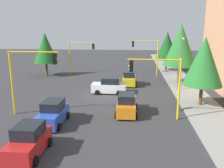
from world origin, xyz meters
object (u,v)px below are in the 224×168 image
Objects in this scene: traffic_signal_near_left at (158,76)px; car_orange at (127,104)px; traffic_signal_far_right at (80,51)px; street_lamp_curbside at (180,57)px; car_blue at (53,113)px; traffic_signal_near_right at (30,70)px; tree_roadside_far at (167,46)px; traffic_signal_far_left at (147,50)px; car_red at (29,141)px; car_white at (109,86)px; tree_opposite_side at (45,48)px; tree_roadside_mid at (181,45)px; tree_roadside_near at (204,61)px; car_yellow at (129,79)px.

traffic_signal_near_left is 1.30× the size of car_orange.
traffic_signal_far_right is 1.01× the size of traffic_signal_near_left.
street_lamp_curbside is at bearing 55.06° from traffic_signal_far_right.
traffic_signal_near_right is at bearing -126.24° from car_blue.
traffic_signal_near_left is 0.75× the size of tree_roadside_far.
car_red is (26.92, -8.75, -3.30)m from traffic_signal_far_left.
traffic_signal_far_right reaches higher than car_white.
tree_roadside_far is 1.72× the size of car_white.
tree_roadside_far is at bearing 150.93° from car_white.
tree_opposite_side reaches higher than traffic_signal_near_right.
traffic_signal_far_left reaches higher than traffic_signal_far_right.
tree_opposite_side reaches higher than car_red.
tree_roadside_mid reaches higher than tree_roadside_far.
tree_roadside_far is at bearing 104.77° from traffic_signal_far_right.
street_lamp_curbside is at bearing 143.54° from car_red.
traffic_signal_far_left is (-20.00, 11.48, -0.02)m from traffic_signal_near_right.
tree_roadside_near is at bearing 56.93° from tree_opposite_side.
tree_roadside_mid is at bearing 148.12° from car_red.
traffic_signal_near_left is 10.25m from street_lamp_curbside.
car_white is (-14.92, 3.62, 0.00)m from car_red.
traffic_signal_far_left is 23.87m from car_blue.
traffic_signal_far_right is 27.21m from car_red.
tree_roadside_near is 1.70× the size of car_orange.
street_lamp_curbside is (10.39, 3.46, 0.15)m from traffic_signal_far_left.
car_orange is (18.92, 8.64, -3.01)m from traffic_signal_far_right.
traffic_signal_near_right reaches higher than car_white.
traffic_signal_far_right reaches higher than car_orange.
tree_roadside_near reaches higher than car_red.
tree_roadside_far is 21.36m from tree_opposite_side.
car_yellow and car_red have the same top height.
tree_opposite_side is at bearing -163.72° from traffic_signal_near_right.
car_white is (10.00, 11.61, -3.77)m from tree_opposite_side.
car_yellow and car_blue have the same top height.
traffic_signal_far_left reaches higher than car_white.
car_red is (26.92, 2.66, -3.01)m from traffic_signal_far_right.
tree_roadside_near reaches higher than traffic_signal_far_left.
tree_roadside_far reaches higher than car_red.
car_red is 15.35m from car_white.
car_yellow is (1.57, -7.05, -4.65)m from tree_roadside_mid.
tree_roadside_near is 11.31m from car_white.
tree_roadside_far is 10.05m from tree_roadside_mid.
traffic_signal_far_left is at bearing 96.81° from tree_opposite_side.
tree_roadside_near is 0.84× the size of tree_roadside_mid.
car_orange is at bearing -28.56° from tree_roadside_mid.
tree_roadside_far is at bearing 154.02° from car_blue.
car_blue is (15.92, -13.13, -4.65)m from tree_roadside_mid.
tree_roadside_mid is 2.33× the size of car_yellow.
street_lamp_curbside is at bearing -166.95° from tree_roadside_near.
tree_roadside_near is 17.77m from car_red.
car_orange is at bearing -111.77° from traffic_signal_near_left.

